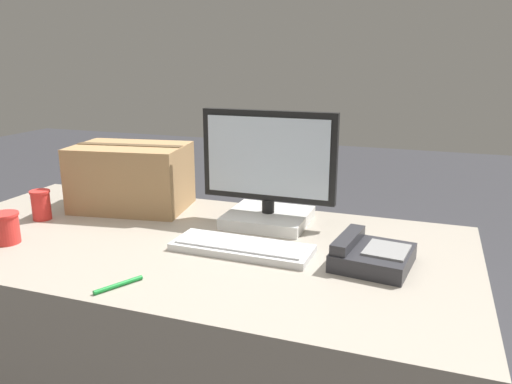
{
  "coord_description": "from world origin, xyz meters",
  "views": [
    {
      "loc": [
        0.72,
        -1.34,
        1.3
      ],
      "look_at": [
        0.21,
        0.11,
        0.88
      ],
      "focal_mm": 35.0,
      "sensor_mm": 36.0,
      "label": 1
    }
  ],
  "objects_px": {
    "monitor": "(268,180)",
    "paper_cup_left": "(41,205)",
    "keyboard": "(242,247)",
    "paper_cup_right": "(6,228)",
    "pen_marker": "(119,285)",
    "desk_phone": "(371,255)",
    "cardboard_box": "(131,177)"
  },
  "relations": [
    {
      "from": "monitor",
      "to": "paper_cup_right",
      "type": "xyz_separation_m",
      "value": [
        -0.72,
        -0.46,
        -0.11
      ]
    },
    {
      "from": "pen_marker",
      "to": "keyboard",
      "type": "bearing_deg",
      "value": 175.34
    },
    {
      "from": "pen_marker",
      "to": "cardboard_box",
      "type": "bearing_deg",
      "value": -122.41
    },
    {
      "from": "keyboard",
      "to": "pen_marker",
      "type": "bearing_deg",
      "value": -121.25
    },
    {
      "from": "keyboard",
      "to": "paper_cup_right",
      "type": "bearing_deg",
      "value": -164.7
    },
    {
      "from": "monitor",
      "to": "paper_cup_right",
      "type": "bearing_deg",
      "value": -147.24
    },
    {
      "from": "keyboard",
      "to": "cardboard_box",
      "type": "relative_size",
      "value": 0.94
    },
    {
      "from": "monitor",
      "to": "paper_cup_right",
      "type": "relative_size",
      "value": 4.81
    },
    {
      "from": "desk_phone",
      "to": "cardboard_box",
      "type": "bearing_deg",
      "value": 172.5
    },
    {
      "from": "monitor",
      "to": "pen_marker",
      "type": "xyz_separation_m",
      "value": [
        -0.2,
        -0.61,
        -0.15
      ]
    },
    {
      "from": "paper_cup_right",
      "to": "keyboard",
      "type": "bearing_deg",
      "value": 14.3
    },
    {
      "from": "monitor",
      "to": "cardboard_box",
      "type": "height_order",
      "value": "monitor"
    },
    {
      "from": "monitor",
      "to": "desk_phone",
      "type": "distance_m",
      "value": 0.48
    },
    {
      "from": "pen_marker",
      "to": "monitor",
      "type": "bearing_deg",
      "value": -170.7
    },
    {
      "from": "monitor",
      "to": "keyboard",
      "type": "height_order",
      "value": "monitor"
    },
    {
      "from": "pen_marker",
      "to": "desk_phone",
      "type": "bearing_deg",
      "value": 148.89
    },
    {
      "from": "desk_phone",
      "to": "monitor",
      "type": "bearing_deg",
      "value": 154.56
    },
    {
      "from": "paper_cup_right",
      "to": "cardboard_box",
      "type": "bearing_deg",
      "value": 70.42
    },
    {
      "from": "monitor",
      "to": "pen_marker",
      "type": "height_order",
      "value": "monitor"
    },
    {
      "from": "keyboard",
      "to": "cardboard_box",
      "type": "height_order",
      "value": "cardboard_box"
    },
    {
      "from": "monitor",
      "to": "paper_cup_left",
      "type": "height_order",
      "value": "monitor"
    },
    {
      "from": "cardboard_box",
      "to": "pen_marker",
      "type": "xyz_separation_m",
      "value": [
        0.35,
        -0.61,
        -0.12
      ]
    },
    {
      "from": "paper_cup_right",
      "to": "cardboard_box",
      "type": "distance_m",
      "value": 0.49
    },
    {
      "from": "keyboard",
      "to": "cardboard_box",
      "type": "distance_m",
      "value": 0.64
    },
    {
      "from": "paper_cup_left",
      "to": "pen_marker",
      "type": "xyz_separation_m",
      "value": [
        0.58,
        -0.38,
        -0.05
      ]
    },
    {
      "from": "cardboard_box",
      "to": "monitor",
      "type": "bearing_deg",
      "value": 0.02
    },
    {
      "from": "monitor",
      "to": "desk_phone",
      "type": "bearing_deg",
      "value": -32.83
    },
    {
      "from": "paper_cup_right",
      "to": "pen_marker",
      "type": "height_order",
      "value": "paper_cup_right"
    },
    {
      "from": "monitor",
      "to": "paper_cup_left",
      "type": "relative_size",
      "value": 4.4
    },
    {
      "from": "pen_marker",
      "to": "paper_cup_right",
      "type": "bearing_deg",
      "value": -78.41
    },
    {
      "from": "desk_phone",
      "to": "paper_cup_right",
      "type": "relative_size",
      "value": 2.4
    },
    {
      "from": "desk_phone",
      "to": "cardboard_box",
      "type": "distance_m",
      "value": 0.98
    }
  ]
}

